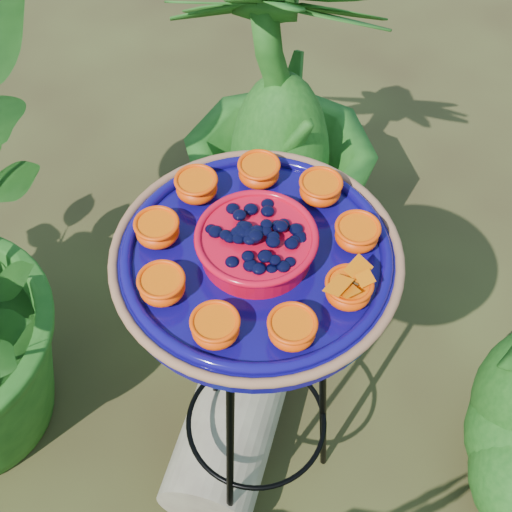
# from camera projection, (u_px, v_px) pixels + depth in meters

# --- Properties ---
(ground_plane) EXTENTS (20.00, 20.00, 0.00)m
(ground_plane) POSITION_uv_depth(u_px,v_px,m) (250.00, 470.00, 1.85)
(ground_plane) COLOR #2F2415
(ground_plane) RESTS_ON ground
(tripod_stand) EXTENTS (0.34, 0.36, 0.88)m
(tripod_stand) POSITION_uv_depth(u_px,v_px,m) (256.00, 372.00, 1.43)
(tripod_stand) COLOR black
(tripod_stand) RESTS_ON ground
(feeder_dish) EXTENTS (0.48, 0.48, 0.10)m
(feeder_dish) POSITION_uv_depth(u_px,v_px,m) (256.00, 255.00, 1.12)
(feeder_dish) COLOR #0E0860
(feeder_dish) RESTS_ON tripod_stand
(driftwood_log) EXTENTS (0.70, 0.55, 0.23)m
(driftwood_log) POSITION_uv_depth(u_px,v_px,m) (243.00, 387.00, 1.88)
(driftwood_log) COLOR tan
(driftwood_log) RESTS_ON ground
(shrub_back_right) EXTENTS (0.78, 0.78, 0.99)m
(shrub_back_right) POSITION_uv_depth(u_px,v_px,m) (281.00, 122.00, 1.94)
(shrub_back_right) COLOR #174B14
(shrub_back_right) RESTS_ON ground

